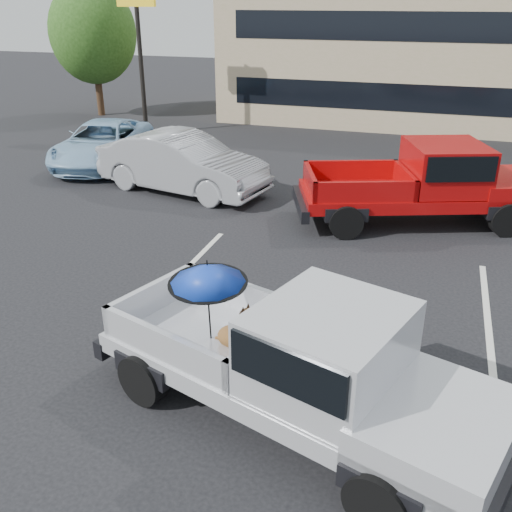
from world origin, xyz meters
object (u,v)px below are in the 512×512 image
Objects in this scene: silver_pickup at (311,362)px; blue_suv at (103,143)px; tree_left at (93,33)px; motel_sign at (137,14)px; red_pickup at (436,180)px; silver_sedan at (183,163)px.

silver_pickup reaches higher than blue_suv.
tree_left is 1.18× the size of blue_suv.
blue_suv is (0.89, -4.75, -3.94)m from motel_sign.
silver_pickup is at bearing -51.85° from tree_left.
red_pickup is at bearing -22.93° from blue_suv.
blue_suv is at bearing 150.77° from silver_pickup.
motel_sign is 1.00× the size of tree_left.
motel_sign is at bearing 47.62° from silver_sedan.
tree_left is at bearing 127.48° from red_pickup.
silver_pickup is (14.56, -18.54, -2.68)m from tree_left.
silver_pickup is at bearing -134.44° from silver_sedan.
motel_sign is at bearing 129.07° from red_pickup.
motel_sign is 19.13m from silver_pickup.
tree_left is 1.00× the size of silver_pickup.
silver_sedan is (4.75, -6.69, -3.80)m from motel_sign.
silver_sedan is 4.32m from blue_suv.
silver_pickup is 10.59m from silver_sedan.
motel_sign is at bearing -36.87° from tree_left.
silver_sedan is (-5.81, 8.85, -0.20)m from silver_pickup.
blue_suv is at bearing 147.95° from red_pickup.
tree_left is 23.72m from silver_pickup.
tree_left is at bearing 54.33° from silver_sedan.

